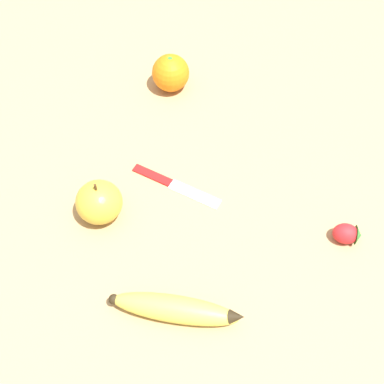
% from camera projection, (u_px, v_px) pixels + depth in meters
% --- Properties ---
extents(ground_plane, '(3.00, 3.00, 0.00)m').
position_uv_depth(ground_plane, '(183.00, 200.00, 0.93)').
color(ground_plane, tan).
extents(banana, '(0.13, 0.19, 0.04)m').
position_uv_depth(banana, '(176.00, 309.00, 0.79)').
color(banana, '#DBCC4C').
rests_on(banana, ground_plane).
extents(orange, '(0.08, 0.08, 0.08)m').
position_uv_depth(orange, '(171.00, 73.00, 1.07)').
color(orange, orange).
rests_on(orange, ground_plane).
extents(strawberry, '(0.05, 0.06, 0.03)m').
position_uv_depth(strawberry, '(348.00, 234.00, 0.87)').
color(strawberry, red).
rests_on(strawberry, ground_plane).
extents(apple, '(0.08, 0.08, 0.08)m').
position_uv_depth(apple, '(99.00, 202.00, 0.88)').
color(apple, gold).
rests_on(apple, ground_plane).
extents(paring_knife, '(0.05, 0.17, 0.01)m').
position_uv_depth(paring_knife, '(173.00, 184.00, 0.95)').
color(paring_knife, silver).
rests_on(paring_knife, ground_plane).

